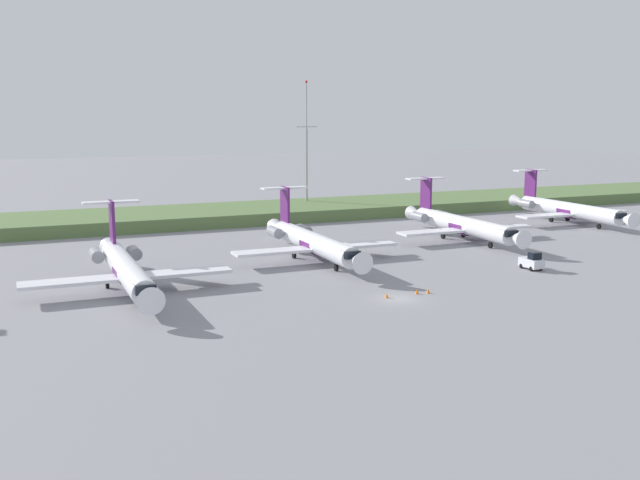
{
  "coord_description": "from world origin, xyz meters",
  "views": [
    {
      "loc": [
        -37.36,
        -66.5,
        19.55
      ],
      "look_at": [
        0.0,
        21.38,
        3.0
      ],
      "focal_mm": 40.91,
      "sensor_mm": 36.0,
      "label": 1
    }
  ],
  "objects_px": {
    "regional_jet_second": "(126,268)",
    "antenna_mast": "(307,158)",
    "regional_jet_third": "(312,241)",
    "safety_cone_front_marker": "(387,295)",
    "safety_cone_mid_marker": "(417,291)",
    "safety_cone_rear_marker": "(428,291)",
    "regional_jet_fourth": "(460,224)",
    "regional_jet_fifth": "(567,209)",
    "baggage_tug": "(532,262)"
  },
  "relations": [
    {
      "from": "antenna_mast",
      "to": "safety_cone_rear_marker",
      "type": "relative_size",
      "value": 47.42
    },
    {
      "from": "antenna_mast",
      "to": "baggage_tug",
      "type": "height_order",
      "value": "antenna_mast"
    },
    {
      "from": "regional_jet_third",
      "to": "safety_cone_mid_marker",
      "type": "relative_size",
      "value": 56.36
    },
    {
      "from": "baggage_tug",
      "to": "safety_cone_mid_marker",
      "type": "height_order",
      "value": "baggage_tug"
    },
    {
      "from": "regional_jet_second",
      "to": "safety_cone_mid_marker",
      "type": "xyz_separation_m",
      "value": [
        29.15,
        -14.26,
        -2.26
      ]
    },
    {
      "from": "regional_jet_fifth",
      "to": "safety_cone_rear_marker",
      "type": "distance_m",
      "value": 62.34
    },
    {
      "from": "regional_jet_fifth",
      "to": "safety_cone_rear_marker",
      "type": "height_order",
      "value": "regional_jet_fifth"
    },
    {
      "from": "regional_jet_third",
      "to": "regional_jet_fourth",
      "type": "relative_size",
      "value": 1.0
    },
    {
      "from": "antenna_mast",
      "to": "safety_cone_rear_marker",
      "type": "distance_m",
      "value": 70.98
    },
    {
      "from": "regional_jet_second",
      "to": "safety_cone_mid_marker",
      "type": "distance_m",
      "value": 32.53
    },
    {
      "from": "regional_jet_third",
      "to": "safety_cone_front_marker",
      "type": "height_order",
      "value": "regional_jet_third"
    },
    {
      "from": "regional_jet_third",
      "to": "regional_jet_fourth",
      "type": "xyz_separation_m",
      "value": [
        27.53,
        5.63,
        0.0
      ]
    },
    {
      "from": "antenna_mast",
      "to": "safety_cone_mid_marker",
      "type": "distance_m",
      "value": 70.97
    },
    {
      "from": "safety_cone_front_marker",
      "to": "safety_cone_mid_marker",
      "type": "distance_m",
      "value": 3.9
    },
    {
      "from": "regional_jet_second",
      "to": "safety_cone_mid_marker",
      "type": "height_order",
      "value": "regional_jet_second"
    },
    {
      "from": "baggage_tug",
      "to": "safety_cone_rear_marker",
      "type": "relative_size",
      "value": 5.82
    },
    {
      "from": "baggage_tug",
      "to": "safety_cone_rear_marker",
      "type": "bearing_deg",
      "value": -163.11
    },
    {
      "from": "regional_jet_fourth",
      "to": "safety_cone_front_marker",
      "type": "height_order",
      "value": "regional_jet_fourth"
    },
    {
      "from": "regional_jet_third",
      "to": "safety_cone_mid_marker",
      "type": "bearing_deg",
      "value": -81.46
    },
    {
      "from": "safety_cone_mid_marker",
      "to": "safety_cone_rear_marker",
      "type": "bearing_deg",
      "value": -11.64
    },
    {
      "from": "regional_jet_second",
      "to": "antenna_mast",
      "type": "xyz_separation_m",
      "value": [
        43.79,
        54.39,
        8.24
      ]
    },
    {
      "from": "antenna_mast",
      "to": "regional_jet_fourth",
      "type": "bearing_deg",
      "value": -76.81
    },
    {
      "from": "regional_jet_fourth",
      "to": "regional_jet_fifth",
      "type": "height_order",
      "value": "same"
    },
    {
      "from": "baggage_tug",
      "to": "antenna_mast",
      "type": "bearing_deg",
      "value": 94.89
    },
    {
      "from": "regional_jet_second",
      "to": "regional_jet_fourth",
      "type": "relative_size",
      "value": 1.0
    },
    {
      "from": "safety_cone_mid_marker",
      "to": "regional_jet_third",
      "type": "bearing_deg",
      "value": 98.54
    },
    {
      "from": "regional_jet_third",
      "to": "safety_cone_front_marker",
      "type": "distance_m",
      "value": 22.65
    },
    {
      "from": "regional_jet_third",
      "to": "regional_jet_fourth",
      "type": "bearing_deg",
      "value": 11.55
    },
    {
      "from": "regional_jet_fourth",
      "to": "safety_cone_mid_marker",
      "type": "relative_size",
      "value": 56.36
    },
    {
      "from": "regional_jet_fifth",
      "to": "safety_cone_mid_marker",
      "type": "distance_m",
      "value": 63.24
    },
    {
      "from": "regional_jet_second",
      "to": "regional_jet_third",
      "type": "xyz_separation_m",
      "value": [
        25.81,
        8.01,
        0.0
      ]
    },
    {
      "from": "regional_jet_fifth",
      "to": "antenna_mast",
      "type": "xyz_separation_m",
      "value": [
        -37.62,
        33.1,
        8.24
      ]
    },
    {
      "from": "regional_jet_third",
      "to": "antenna_mast",
      "type": "height_order",
      "value": "antenna_mast"
    },
    {
      "from": "regional_jet_fourth",
      "to": "antenna_mast",
      "type": "relative_size",
      "value": 1.19
    },
    {
      "from": "safety_cone_front_marker",
      "to": "safety_cone_mid_marker",
      "type": "height_order",
      "value": "same"
    },
    {
      "from": "safety_cone_front_marker",
      "to": "antenna_mast",
      "type": "bearing_deg",
      "value": 74.95
    },
    {
      "from": "regional_jet_second",
      "to": "regional_jet_fourth",
      "type": "bearing_deg",
      "value": 14.34
    },
    {
      "from": "regional_jet_second",
      "to": "regional_jet_fifth",
      "type": "height_order",
      "value": "same"
    },
    {
      "from": "regional_jet_fourth",
      "to": "regional_jet_fifth",
      "type": "relative_size",
      "value": 1.0
    },
    {
      "from": "safety_cone_mid_marker",
      "to": "safety_cone_rear_marker",
      "type": "relative_size",
      "value": 1.0
    },
    {
      "from": "safety_cone_mid_marker",
      "to": "regional_jet_fifth",
      "type": "bearing_deg",
      "value": 34.23
    },
    {
      "from": "regional_jet_third",
      "to": "regional_jet_fifth",
      "type": "relative_size",
      "value": 1.0
    },
    {
      "from": "regional_jet_fourth",
      "to": "safety_cone_rear_marker",
      "type": "bearing_deg",
      "value": -129.11
    },
    {
      "from": "baggage_tug",
      "to": "safety_cone_mid_marker",
      "type": "relative_size",
      "value": 5.82
    },
    {
      "from": "regional_jet_fifth",
      "to": "safety_cone_mid_marker",
      "type": "bearing_deg",
      "value": -145.77
    },
    {
      "from": "regional_jet_second",
      "to": "antenna_mast",
      "type": "bearing_deg",
      "value": 51.16
    },
    {
      "from": "regional_jet_second",
      "to": "safety_cone_rear_marker",
      "type": "bearing_deg",
      "value": -25.51
    },
    {
      "from": "safety_cone_rear_marker",
      "to": "safety_cone_mid_marker",
      "type": "bearing_deg",
      "value": 168.36
    },
    {
      "from": "regional_jet_second",
      "to": "antenna_mast",
      "type": "distance_m",
      "value": 70.31
    },
    {
      "from": "regional_jet_third",
      "to": "safety_cone_rear_marker",
      "type": "xyz_separation_m",
      "value": [
        4.63,
        -22.54,
        -2.26
      ]
    }
  ]
}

